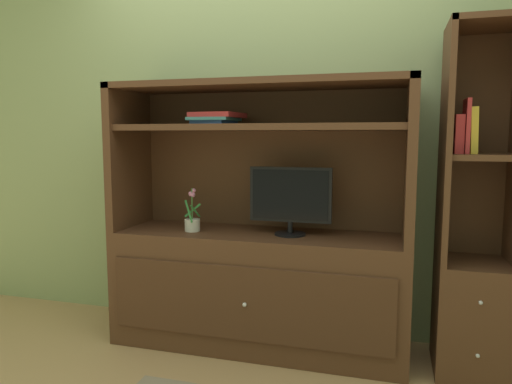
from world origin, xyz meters
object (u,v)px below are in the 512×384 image
object	(u,v)px
media_console	(259,263)
magazine_stack	(216,118)
tv_monitor	(290,198)
bookshelf_tall	(475,258)
potted_plant	(192,221)
upright_book_row	(466,131)

from	to	relation	value
media_console	magazine_stack	xyz separation A→B (m)	(-0.26, -0.00, 0.86)
tv_monitor	bookshelf_tall	xyz separation A→B (m)	(1.00, 0.02, -0.29)
potted_plant	bookshelf_tall	bearing A→B (deg)	2.45
tv_monitor	magazine_stack	world-z (taller)	magazine_stack
potted_plant	upright_book_row	world-z (taller)	upright_book_row
media_console	upright_book_row	xyz separation A→B (m)	(1.11, -0.01, 0.78)
media_console	potted_plant	world-z (taller)	media_console
tv_monitor	magazine_stack	size ratio (longest dim) A/B	1.51
bookshelf_tall	potted_plant	bearing A→B (deg)	-177.55
tv_monitor	upright_book_row	bearing A→B (deg)	0.55
magazine_stack	potted_plant	bearing A→B (deg)	-156.51
tv_monitor	bookshelf_tall	bearing A→B (deg)	1.10
potted_plant	media_console	bearing A→B (deg)	8.93
potted_plant	magazine_stack	xyz separation A→B (m)	(0.14, 0.06, 0.62)
media_console	tv_monitor	world-z (taller)	media_console
bookshelf_tall	upright_book_row	bearing A→B (deg)	-172.61
potted_plant	upright_book_row	bearing A→B (deg)	2.18
magazine_stack	upright_book_row	distance (m)	1.37
potted_plant	bookshelf_tall	world-z (taller)	bookshelf_tall
tv_monitor	bookshelf_tall	size ratio (longest dim) A/B	0.26
media_console	magazine_stack	distance (m)	0.90
media_console	potted_plant	xyz separation A→B (m)	(-0.40, -0.06, 0.24)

